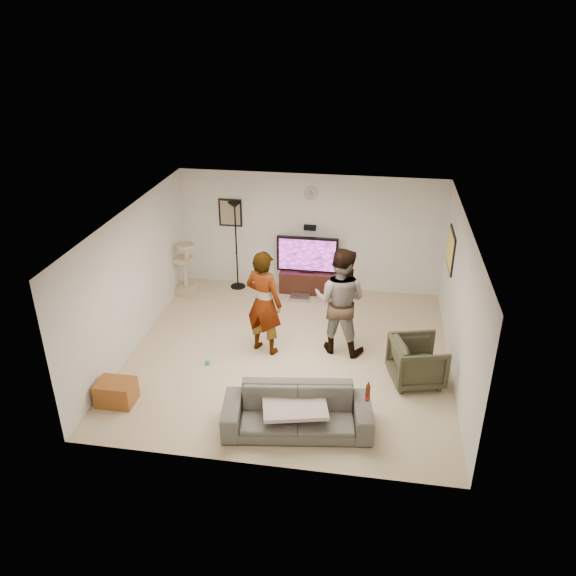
# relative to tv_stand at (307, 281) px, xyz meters

# --- Properties ---
(floor) EXTENTS (5.50, 5.50, 0.02)m
(floor) POSITION_rel_tv_stand_xyz_m (0.02, -2.50, -0.25)
(floor) COLOR #C8BB8D
(floor) RESTS_ON ground
(ceiling) EXTENTS (5.50, 5.50, 0.02)m
(ceiling) POSITION_rel_tv_stand_xyz_m (0.02, -2.50, 2.27)
(ceiling) COLOR white
(ceiling) RESTS_ON wall_back
(wall_back) EXTENTS (5.50, 0.04, 2.50)m
(wall_back) POSITION_rel_tv_stand_xyz_m (0.02, 0.25, 1.01)
(wall_back) COLOR silver
(wall_back) RESTS_ON floor
(wall_front) EXTENTS (5.50, 0.04, 2.50)m
(wall_front) POSITION_rel_tv_stand_xyz_m (0.02, -5.25, 1.01)
(wall_front) COLOR silver
(wall_front) RESTS_ON floor
(wall_left) EXTENTS (0.04, 5.50, 2.50)m
(wall_left) POSITION_rel_tv_stand_xyz_m (-2.73, -2.50, 1.01)
(wall_left) COLOR silver
(wall_left) RESTS_ON floor
(wall_right) EXTENTS (0.04, 5.50, 2.50)m
(wall_right) POSITION_rel_tv_stand_xyz_m (2.77, -2.50, 1.01)
(wall_right) COLOR silver
(wall_right) RESTS_ON floor
(wall_clock) EXTENTS (0.26, 0.04, 0.26)m
(wall_clock) POSITION_rel_tv_stand_xyz_m (0.02, 0.22, 1.86)
(wall_clock) COLOR white
(wall_clock) RESTS_ON wall_back
(wall_speaker) EXTENTS (0.25, 0.10, 0.10)m
(wall_speaker) POSITION_rel_tv_stand_xyz_m (0.02, 0.19, 1.14)
(wall_speaker) COLOR black
(wall_speaker) RESTS_ON wall_back
(picture_back) EXTENTS (0.42, 0.03, 0.52)m
(picture_back) POSITION_rel_tv_stand_xyz_m (-1.68, 0.23, 1.36)
(picture_back) COLOR gray
(picture_back) RESTS_ON wall_back
(picture_right) EXTENTS (0.03, 0.78, 0.62)m
(picture_right) POSITION_rel_tv_stand_xyz_m (2.75, -0.90, 1.26)
(picture_right) COLOR yellow
(picture_right) RESTS_ON wall_right
(tv_stand) EXTENTS (1.13, 0.45, 0.47)m
(tv_stand) POSITION_rel_tv_stand_xyz_m (0.00, 0.00, 0.00)
(tv_stand) COLOR black
(tv_stand) RESTS_ON floor
(console_box) EXTENTS (0.40, 0.30, 0.07)m
(console_box) POSITION_rel_tv_stand_xyz_m (-0.09, -0.40, -0.20)
(console_box) COLOR #AEAEB7
(console_box) RESTS_ON floor
(tv) EXTENTS (1.29, 0.08, 0.76)m
(tv) POSITION_rel_tv_stand_xyz_m (0.00, 0.00, 0.62)
(tv) COLOR black
(tv) RESTS_ON tv_stand
(tv_screen) EXTENTS (1.18, 0.01, 0.67)m
(tv_screen) POSITION_rel_tv_stand_xyz_m (0.00, -0.04, 0.62)
(tv_screen) COLOR #D92CCE
(tv_screen) RESTS_ON tv
(floor_lamp) EXTENTS (0.32, 0.32, 1.91)m
(floor_lamp) POSITION_rel_tv_stand_xyz_m (-1.51, -0.03, 0.72)
(floor_lamp) COLOR black
(floor_lamp) RESTS_ON floor
(cat_tree) EXTENTS (0.44, 0.44, 1.18)m
(cat_tree) POSITION_rel_tv_stand_xyz_m (-2.51, -0.55, 0.35)
(cat_tree) COLOR tan
(cat_tree) RESTS_ON floor
(person_left) EXTENTS (0.81, 0.68, 1.89)m
(person_left) POSITION_rel_tv_stand_xyz_m (-0.43, -2.45, 0.71)
(person_left) COLOR #9D9D9D
(person_left) RESTS_ON floor
(person_right) EXTENTS (1.07, 0.91, 1.93)m
(person_right) POSITION_rel_tv_stand_xyz_m (0.85, -2.21, 0.73)
(person_right) COLOR #404B9E
(person_right) RESTS_ON floor
(sofa) EXTENTS (2.20, 1.11, 0.62)m
(sofa) POSITION_rel_tv_stand_xyz_m (0.44, -4.45, 0.07)
(sofa) COLOR #4C4943
(sofa) RESTS_ON floor
(throw_blanket) EXTENTS (1.04, 0.89, 0.06)m
(throw_blanket) POSITION_rel_tv_stand_xyz_m (0.41, -4.45, 0.18)
(throw_blanket) COLOR beige
(throw_blanket) RESTS_ON sofa
(beer_bottle) EXTENTS (0.06, 0.06, 0.25)m
(beer_bottle) POSITION_rel_tv_stand_xyz_m (1.41, -4.45, 0.51)
(beer_bottle) COLOR #4B1E11
(beer_bottle) RESTS_ON sofa
(armchair) EXTENTS (0.99, 0.97, 0.74)m
(armchair) POSITION_rel_tv_stand_xyz_m (2.17, -2.98, 0.14)
(armchair) COLOR #353423
(armchair) RESTS_ON floor
(side_table) EXTENTS (0.56, 0.42, 0.37)m
(side_table) POSITION_rel_tv_stand_xyz_m (-2.38, -4.29, -0.05)
(side_table) COLOR brown
(side_table) RESTS_ON floor
(toy_ball) EXTENTS (0.09, 0.09, 0.09)m
(toy_ball) POSITION_rel_tv_stand_xyz_m (-1.30, -3.07, -0.19)
(toy_ball) COLOR #199DAC
(toy_ball) RESTS_ON floor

